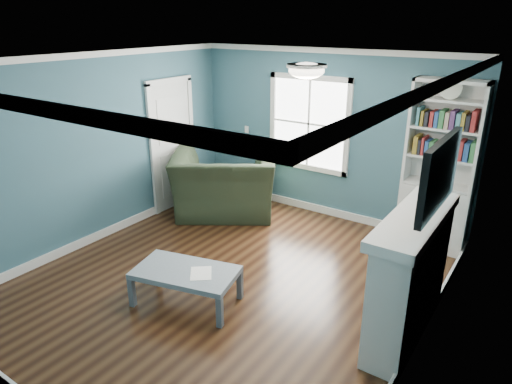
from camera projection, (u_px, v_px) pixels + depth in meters
The scene contains 13 objects.
floor at pixel (230, 279), 5.60m from camera, with size 5.00×5.00×0.00m, color black.
room_walls at pixel (227, 156), 5.03m from camera, with size 5.00×5.00×5.00m.
trim at pixel (227, 185), 5.15m from camera, with size 4.50×5.00×2.60m.
window at pixel (309, 124), 7.15m from camera, with size 1.40×0.06×1.50m.
bookshelf at pixel (437, 184), 6.11m from camera, with size 0.90×0.35×2.31m.
fireplace at pixel (411, 278), 4.43m from camera, with size 0.44×1.58×1.30m.
tv at pixel (440, 175), 3.98m from camera, with size 0.06×1.10×0.65m, color black.
door at pixel (173, 144), 7.46m from camera, with size 0.12×0.98×2.17m.
ceiling_fixture at pixel (307, 70), 4.29m from camera, with size 0.38×0.38×0.15m.
light_switch at pixel (247, 129), 7.87m from camera, with size 0.08×0.01×0.12m, color white.
recliner at pixel (224, 173), 7.27m from camera, with size 1.58×1.03×1.38m, color #242E1D.
coffee_table at pixel (186, 274), 5.03m from camera, with size 1.24×0.87×0.41m.
paper_sheet at pixel (201, 273), 4.95m from camera, with size 0.23×0.29×0.00m, color white.
Camera 1 is at (3.00, -3.82, 3.01)m, focal length 32.00 mm.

